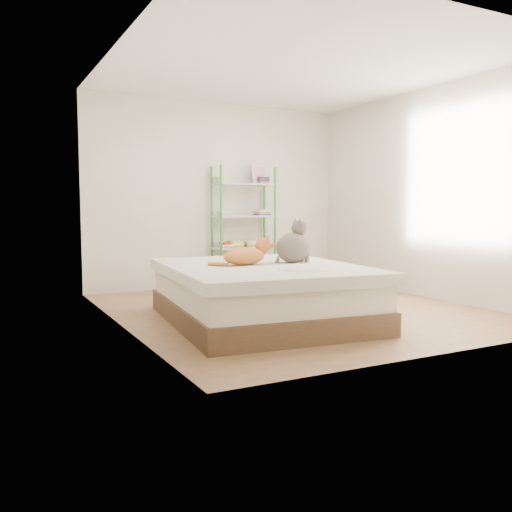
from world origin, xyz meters
TOP-DOWN VIEW (x-y plane):
  - room at (0.00, 0.00)m, footprint 3.81×4.21m
  - bed at (-0.63, -0.40)m, footprint 1.98×2.37m
  - orange_cat at (-0.78, -0.33)m, footprint 0.57×0.36m
  - grey_cat at (-0.24, -0.35)m, footprint 0.40×0.34m
  - shelf_unit at (0.31, 1.88)m, footprint 0.88×0.36m
  - cardboard_box at (0.47, 0.54)m, footprint 0.56×0.55m
  - white_bin at (-0.68, 1.51)m, footprint 0.39×0.35m

SIDE VIEW (x-z plane):
  - cardboard_box at x=0.47m, z-range -0.03..0.40m
  - white_bin at x=-0.68m, z-range 0.00..0.40m
  - bed at x=-0.63m, z-range 0.00..0.56m
  - orange_cat at x=-0.78m, z-range 0.56..0.78m
  - grey_cat at x=-0.24m, z-range 0.56..1.00m
  - shelf_unit at x=0.31m, z-range -0.03..1.71m
  - room at x=0.00m, z-range 0.00..2.61m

